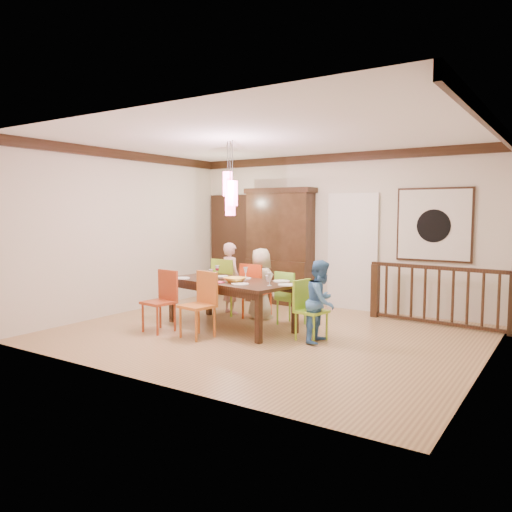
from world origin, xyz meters
The scene contains 37 objects.
floor centered at (0.00, 0.00, 0.00)m, with size 6.00×6.00×0.00m, color #906A45.
ceiling centered at (0.00, 0.00, 2.90)m, with size 6.00×6.00×0.00m, color white.
wall_back centered at (0.00, 2.50, 1.45)m, with size 6.00×6.00×0.00m, color beige.
wall_left centered at (-3.00, 0.00, 1.45)m, with size 5.00×5.00×0.00m, color beige.
wall_right centered at (3.00, 0.00, 1.45)m, with size 5.00×5.00×0.00m, color beige.
crown_molding centered at (0.00, 0.00, 2.82)m, with size 6.00×5.00×0.16m, color black, non-canonical shape.
panel_door centered at (-2.40, 2.45, 1.05)m, with size 1.04×0.07×2.24m, color black.
white_doorway centered at (0.35, 2.46, 1.05)m, with size 0.97×0.05×2.22m, color silver.
painting centered at (1.80, 2.46, 1.60)m, with size 1.25×0.06×1.25m.
pendant_cluster centered at (-0.68, 0.04, 2.11)m, with size 0.27×0.21×1.14m.
dining_table centered at (-0.68, 0.04, 0.67)m, with size 2.25×1.32×0.75m.
chair_far_left centered at (-1.32, 0.87, 0.57)m, with size 0.45×0.45×0.99m.
chair_far_mid centered at (-0.71, 0.84, 0.54)m, with size 0.43×0.43×0.94m.
chair_far_right centered at (0.02, 0.74, 0.50)m, with size 0.45×0.45×0.87m.
chair_near_left centered at (-1.43, -0.79, 0.53)m, with size 0.46×0.46×0.93m.
chair_near_mid centered at (-0.71, -0.74, 0.54)m, with size 0.49×0.49×0.95m.
chair_end_right centered at (0.74, 0.02, 0.49)m, with size 0.44×0.44×0.85m.
china_hutch centered at (-1.11, 2.30, 1.14)m, with size 1.44×0.46×2.28m.
balustrade centered at (2.03, 1.95, 0.50)m, with size 2.30×0.28×0.96m.
person_far_left centered at (-1.33, 0.93, 0.64)m, with size 0.46×0.30×1.27m, color #FFC2C6.
person_far_mid centered at (-0.63, 0.85, 0.60)m, with size 0.59×0.38×1.20m, color #B8AD8B.
person_end_right centered at (0.90, 0.01, 0.58)m, with size 0.56×0.44×1.15m, color #4178B8.
serving_bowl centered at (-0.49, -0.12, 0.79)m, with size 0.31×0.31×0.08m, color #ECB943.
small_bowl centered at (-0.85, 0.05, 0.78)m, with size 0.18×0.18×0.06m, color white.
cup_left centered at (-1.04, -0.11, 0.79)m, with size 0.11×0.11×0.09m, color silver.
cup_right centered at (-0.10, 0.23, 0.80)m, with size 0.11×0.11×0.10m, color silver.
plate_far_left centered at (-1.41, 0.31, 0.76)m, with size 0.26×0.26×0.01m, color white.
plate_far_mid centered at (-0.62, 0.28, 0.76)m, with size 0.26×0.26×0.01m, color white.
plate_far_right centered at (0.06, 0.34, 0.76)m, with size 0.26×0.26×0.01m, color white.
plate_near_left centered at (-1.45, -0.24, 0.76)m, with size 0.26×0.26×0.01m, color white.
plate_near_mid centered at (-0.29, -0.26, 0.76)m, with size 0.26×0.26×0.01m, color white.
plate_end_right centered at (0.32, 0.05, 0.76)m, with size 0.26×0.26×0.01m, color white.
wine_glass_a centered at (-1.11, 0.25, 0.84)m, with size 0.08×0.08×0.19m, color #590C19, non-canonical shape.
wine_glass_b centered at (-0.57, 0.29, 0.84)m, with size 0.08×0.08×0.19m, color silver, non-canonical shape.
wine_glass_c centered at (-0.85, -0.25, 0.84)m, with size 0.08×0.08×0.19m, color #590C19, non-canonical shape.
wine_glass_d centered at (0.13, -0.12, 0.84)m, with size 0.08×0.08×0.19m, color silver, non-canonical shape.
napkin centered at (-0.68, -0.28, 0.76)m, with size 0.18×0.14×0.01m, color #D83359.
Camera 1 is at (3.87, -6.23, 1.82)m, focal length 35.00 mm.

